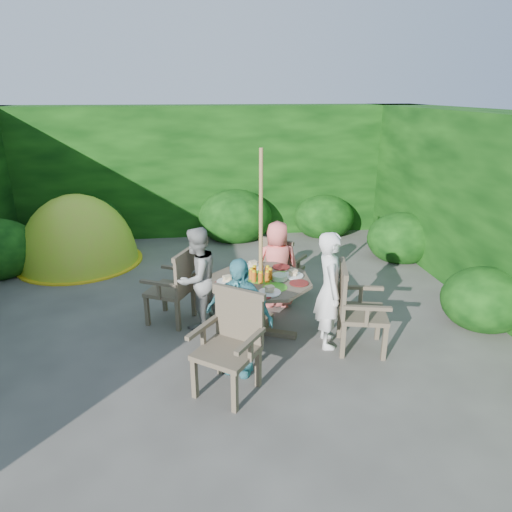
{
  "coord_description": "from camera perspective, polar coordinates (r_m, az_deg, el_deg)",
  "views": [
    {
      "loc": [
        -0.18,
        -5.31,
        2.77
      ],
      "look_at": [
        0.54,
        -0.1,
        0.85
      ],
      "focal_mm": 32.0,
      "sensor_mm": 36.0,
      "label": 1
    }
  ],
  "objects": [
    {
      "name": "child_left",
      "position": [
        5.57,
        -7.37,
        -2.73
      ],
      "size": [
        0.76,
        0.77,
        1.26
      ],
      "primitive_type": "imported",
      "rotation": [
        0.0,
        0.0,
        -2.3
      ],
      "color": "gray",
      "rests_on": "ground"
    },
    {
      "name": "hedge_enclosure",
      "position": [
        6.81,
        -6.16,
        7.04
      ],
      "size": [
        9.0,
        9.0,
        2.5
      ],
      "color": "black",
      "rests_on": "ground"
    },
    {
      "name": "ground",
      "position": [
        5.99,
        -5.27,
        -7.59
      ],
      "size": [
        60.0,
        60.0,
        0.0
      ],
      "primitive_type": "plane",
      "color": "#4A4742",
      "rests_on": "ground"
    },
    {
      "name": "patio_table",
      "position": [
        5.33,
        0.63,
        -4.04
      ],
      "size": [
        1.61,
        1.61,
        0.85
      ],
      "rotation": [
        0.0,
        0.0,
        -0.42
      ],
      "color": "#453B2D",
      "rests_on": "ground"
    },
    {
      "name": "child_right",
      "position": [
        5.16,
        9.2,
        -4.21
      ],
      "size": [
        0.38,
        0.53,
        1.35
      ],
      "primitive_type": "imported",
      "rotation": [
        0.0,
        0.0,
        1.45
      ],
      "color": "white",
      "rests_on": "ground"
    },
    {
      "name": "child_front",
      "position": [
        4.63,
        -2.15,
        -7.57
      ],
      "size": [
        0.78,
        0.64,
        1.25
      ],
      "primitive_type": "imported",
      "rotation": [
        0.0,
        0.0,
        -0.55
      ],
      "color": "teal",
      "rests_on": "ground"
    },
    {
      "name": "parasol_pole",
      "position": [
        5.14,
        0.61,
        1.11
      ],
      "size": [
        0.06,
        0.06,
        2.2
      ],
      "primitive_type": "cylinder",
      "rotation": [
        0.0,
        0.0,
        -0.42
      ],
      "color": "olive",
      "rests_on": "ground"
    },
    {
      "name": "garden_chair_left",
      "position": [
        5.74,
        -10.06,
        -3.66
      ],
      "size": [
        0.68,
        0.71,
        0.92
      ],
      "rotation": [
        0.0,
        0.0,
        -2.04
      ],
      "color": "#453B2D",
      "rests_on": "ground"
    },
    {
      "name": "child_back",
      "position": [
        6.05,
        2.66,
        -1.11
      ],
      "size": [
        0.6,
        0.42,
        1.18
      ],
      "primitive_type": "imported",
      "rotation": [
        0.0,
        0.0,
        3.07
      ],
      "color": "#F96D67",
      "rests_on": "ground"
    },
    {
      "name": "garden_chair_right",
      "position": [
        5.19,
        12.34,
        -6.26
      ],
      "size": [
        0.63,
        0.67,
        0.96
      ],
      "rotation": [
        0.0,
        0.0,
        1.34
      ],
      "color": "#453B2D",
      "rests_on": "ground"
    },
    {
      "name": "garden_chair_front",
      "position": [
        4.43,
        -3.14,
        -10.6
      ],
      "size": [
        0.76,
        0.75,
        0.96
      ],
      "rotation": [
        0.0,
        0.0,
        -0.64
      ],
      "color": "#453B2D",
      "rests_on": "ground"
    },
    {
      "name": "garden_chair_back",
      "position": [
        6.38,
        3.14,
        -1.27
      ],
      "size": [
        0.68,
        0.67,
        0.85
      ],
      "rotation": [
        0.0,
        0.0,
        2.47
      ],
      "color": "#453B2D",
      "rests_on": "ground"
    },
    {
      "name": "dome_tent",
      "position": [
        8.33,
        -21.0,
        -0.76
      ],
      "size": [
        2.45,
        2.45,
        2.34
      ],
      "rotation": [
        0.0,
        0.0,
        0.34
      ],
      "color": "#AAD829",
      "rests_on": "ground"
    }
  ]
}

